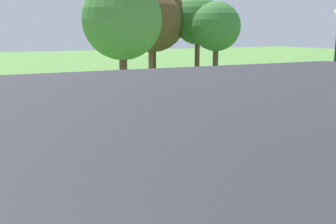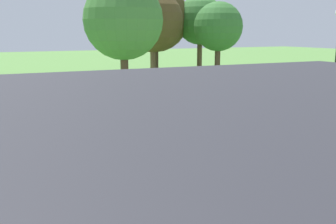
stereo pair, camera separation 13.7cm
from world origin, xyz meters
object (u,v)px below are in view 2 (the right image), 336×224
(bench_0, at_px, (331,96))
(tree_1, at_px, (218,27))
(bench_1, at_px, (309,105))
(tree_3, at_px, (200,21))
(tree_2, at_px, (152,22))
(tree_4, at_px, (155,19))
(bench_4, at_px, (140,132))
(bench_5, at_px, (45,141))
(bench_2, at_px, (272,114))
(bench_3, at_px, (216,123))
(tree_0, at_px, (123,20))

(bench_0, distance_m, tree_1, 6.33)
(bench_0, xyz_separation_m, bench_1, (2.32, 0.98, 0.00))
(tree_3, bearing_deg, tree_2, 27.79)
(tree_4, bearing_deg, bench_4, 63.61)
(bench_0, distance_m, bench_5, 12.39)
(bench_2, relative_size, tree_3, 0.35)
(bench_5, relative_size, tree_2, 0.36)
(bench_0, bearing_deg, bench_2, 45.94)
(bench_5, bearing_deg, bench_4, 160.86)
(bench_3, xyz_separation_m, tree_2, (-1.62, -8.38, 3.27))
(tree_0, bearing_deg, bench_5, 49.05)
(bench_4, bearing_deg, bench_2, 179.97)
(bench_3, xyz_separation_m, bench_5, (5.02, -0.33, 0.00))
(tree_2, height_order, tree_4, tree_4)
(bench_0, relative_size, bench_5, 0.98)
(bench_0, bearing_deg, tree_3, -52.67)
(bench_0, bearing_deg, tree_1, -34.20)
(bench_0, height_order, tree_2, tree_2)
(bench_5, xyz_separation_m, tree_1, (-9.58, -6.53, 3.00))
(tree_0, xyz_separation_m, tree_4, (-4.54, -7.04, 0.36))
(tree_0, height_order, tree_3, tree_3)
(bench_5, distance_m, tree_1, 11.97)
(bench_4, bearing_deg, tree_2, -120.14)
(tree_3, height_order, tree_4, tree_4)
(tree_3, bearing_deg, bench_1, 85.52)
(tree_1, bearing_deg, tree_0, 20.53)
(bench_1, xyz_separation_m, tree_1, (0.38, -5.86, 3.00))
(bench_1, distance_m, tree_2, 8.73)
(bench_3, xyz_separation_m, tree_3, (-5.68, -10.52, 3.42))
(bench_1, relative_size, bench_2, 1.00)
(bench_3, height_order, tree_3, tree_3)
(bench_0, xyz_separation_m, bench_2, (4.75, 1.64, 0.00))
(bench_2, bearing_deg, bench_3, 19.14)
(tree_2, bearing_deg, bench_4, 63.70)
(bench_3, distance_m, tree_0, 5.80)
(tree_3, bearing_deg, tree_0, 40.10)
(bench_0, xyz_separation_m, bench_4, (9.78, 1.98, 0.00))
(tree_0, bearing_deg, bench_0, 162.31)
(bench_2, xyz_separation_m, tree_0, (3.75, -4.35, 3.19))
(tree_3, bearing_deg, bench_0, 100.45)
(bench_5, distance_m, tree_0, 6.59)
(bench_0, height_order, tree_0, tree_0)
(bench_2, distance_m, bench_5, 7.52)
(bench_0, height_order, tree_3, tree_3)
(bench_1, distance_m, bench_5, 9.98)
(tree_3, bearing_deg, bench_2, 72.67)
(bench_0, relative_size, tree_2, 0.35)
(tree_1, bearing_deg, tree_2, -27.33)
(bench_0, relative_size, tree_1, 0.39)
(bench_0, height_order, tree_4, tree_4)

